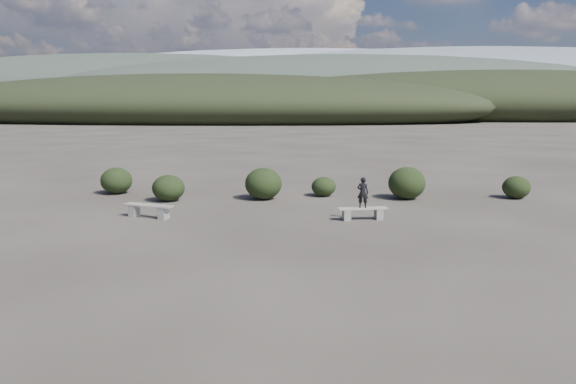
{
  "coord_description": "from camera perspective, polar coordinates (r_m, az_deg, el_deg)",
  "views": [
    {
      "loc": [
        1.82,
        -12.94,
        3.79
      ],
      "look_at": [
        0.41,
        3.5,
        1.1
      ],
      "focal_mm": 35.0,
      "sensor_mm": 36.0,
      "label": 1
    }
  ],
  "objects": [
    {
      "name": "shrub_c",
      "position": [
        22.5,
        3.64,
        0.55
      ],
      "size": [
        0.97,
        0.97,
        0.78
      ],
      "primitive_type": "ellipsoid",
      "color": "black",
      "rests_on": "ground"
    },
    {
      "name": "shrub_f",
      "position": [
        24.12,
        -17.03,
        1.11
      ],
      "size": [
        1.28,
        1.28,
        1.08
      ],
      "primitive_type": "ellipsoid",
      "color": "black",
      "rests_on": "ground"
    },
    {
      "name": "shrub_a",
      "position": [
        21.84,
        -12.06,
        0.4
      ],
      "size": [
        1.23,
        1.23,
        1.01
      ],
      "primitive_type": "ellipsoid",
      "color": "black",
      "rests_on": "ground"
    },
    {
      "name": "ground",
      "position": [
        13.61,
        -3.0,
        -6.92
      ],
      "size": [
        1200.0,
        1200.0,
        0.0
      ],
      "primitive_type": "plane",
      "color": "#332D27",
      "rests_on": "ground"
    },
    {
      "name": "shrub_e",
      "position": [
        23.69,
        22.18,
        0.44
      ],
      "size": [
        1.06,
        1.06,
        0.89
      ],
      "primitive_type": "ellipsoid",
      "color": "black",
      "rests_on": "ground"
    },
    {
      "name": "mountain_ridges",
      "position": [
        352.2,
        3.47,
        10.38
      ],
      "size": [
        500.0,
        400.0,
        56.0
      ],
      "color": "black",
      "rests_on": "ground"
    },
    {
      "name": "shrub_d",
      "position": [
        22.28,
        11.98,
        0.9
      ],
      "size": [
        1.44,
        1.44,
        1.26
      ],
      "primitive_type": "ellipsoid",
      "color": "black",
      "rests_on": "ground"
    },
    {
      "name": "seated_person",
      "position": [
        18.05,
        7.61,
        -0.04
      ],
      "size": [
        0.4,
        0.29,
        1.0
      ],
      "primitive_type": "imported",
      "rotation": [
        0.0,
        0.0,
        2.98
      ],
      "color": "black",
      "rests_on": "bench_right"
    },
    {
      "name": "bench_left",
      "position": [
        18.92,
        -13.99,
        -1.76
      ],
      "size": [
        1.77,
        0.86,
        0.44
      ],
      "rotation": [
        0.0,
        0.0,
        -0.3
      ],
      "color": "slate",
      "rests_on": "ground"
    },
    {
      "name": "bench_right",
      "position": [
        18.17,
        7.61,
        -2.08
      ],
      "size": [
        1.63,
        0.68,
        0.4
      ],
      "rotation": [
        0.0,
        0.0,
        0.22
      ],
      "color": "slate",
      "rests_on": "ground"
    },
    {
      "name": "shrub_b",
      "position": [
        21.75,
        -2.52,
        0.85
      ],
      "size": [
        1.43,
        1.43,
        1.23
      ],
      "primitive_type": "ellipsoid",
      "color": "black",
      "rests_on": "ground"
    }
  ]
}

